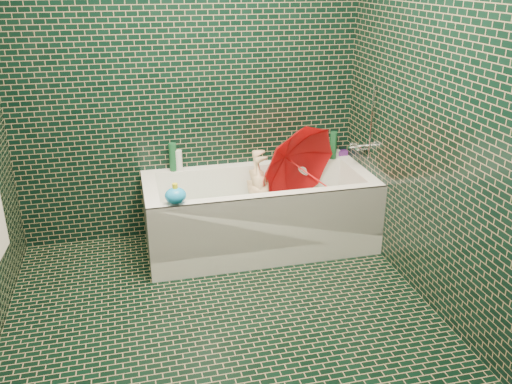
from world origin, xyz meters
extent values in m
plane|color=black|center=(0.00, 0.00, 0.00)|extent=(2.80, 2.80, 0.00)
plane|color=black|center=(0.00, 1.40, 1.25)|extent=(2.80, 0.00, 2.80)
plane|color=black|center=(0.00, -1.40, 1.25)|extent=(2.80, 0.00, 2.80)
plane|color=black|center=(1.30, 0.00, 1.25)|extent=(0.00, 2.80, 2.80)
cube|color=white|center=(0.45, 1.02, 0.07)|extent=(1.70, 0.75, 0.15)
cube|color=white|center=(0.45, 1.35, 0.35)|extent=(1.70, 0.10, 0.40)
cube|color=white|center=(0.45, 0.70, 0.35)|extent=(1.70, 0.10, 0.40)
cube|color=white|center=(1.25, 1.02, 0.35)|extent=(0.10, 0.55, 0.40)
cube|color=white|center=(-0.35, 1.02, 0.35)|extent=(0.10, 0.55, 0.40)
cube|color=white|center=(0.45, 0.66, 0.28)|extent=(1.70, 0.02, 0.55)
cube|color=green|center=(0.45, 1.02, 0.16)|extent=(1.35, 0.47, 0.01)
cube|color=silver|center=(0.45, 1.02, 0.30)|extent=(1.48, 0.53, 0.00)
cylinder|color=silver|center=(1.28, 1.02, 0.73)|extent=(0.14, 0.05, 0.05)
cylinder|color=silver|center=(1.20, 1.08, 0.73)|extent=(0.05, 0.04, 0.04)
cylinder|color=silver|center=(1.27, 0.92, 0.95)|extent=(0.01, 0.01, 0.55)
imported|color=tan|center=(0.47, 1.05, 0.31)|extent=(0.89, 0.46, 0.24)
imported|color=red|center=(0.83, 1.01, 0.56)|extent=(1.05, 1.02, 0.97)
imported|color=white|center=(1.20, 1.36, 0.55)|extent=(0.12, 0.12, 0.28)
imported|color=#4F1E71|center=(1.25, 1.35, 0.55)|extent=(0.08, 0.08, 0.18)
imported|color=#154A28|center=(1.05, 1.35, 0.55)|extent=(0.15, 0.15, 0.18)
cylinder|color=#154A28|center=(1.14, 1.32, 0.66)|extent=(0.06, 0.06, 0.22)
cylinder|color=silver|center=(1.14, 1.32, 0.64)|extent=(0.05, 0.05, 0.19)
cylinder|color=#154A28|center=(-0.15, 1.34, 0.66)|extent=(0.08, 0.08, 0.22)
cylinder|color=white|center=(-0.11, 1.33, 0.63)|extent=(0.06, 0.06, 0.16)
ellipsoid|color=yellow|center=(0.96, 1.35, 0.59)|extent=(0.11, 0.10, 0.07)
sphere|color=yellow|center=(0.99, 1.34, 0.63)|extent=(0.05, 0.05, 0.05)
cone|color=orange|center=(1.02, 1.33, 0.63)|extent=(0.02, 0.03, 0.02)
ellipsoid|color=#1991E7|center=(-0.20, 0.70, 0.61)|extent=(0.16, 0.14, 0.11)
cylinder|color=yellow|center=(-0.20, 0.70, 0.67)|extent=(0.04, 0.04, 0.04)
camera|label=1|loc=(-0.47, -2.60, 2.00)|focal=38.00mm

